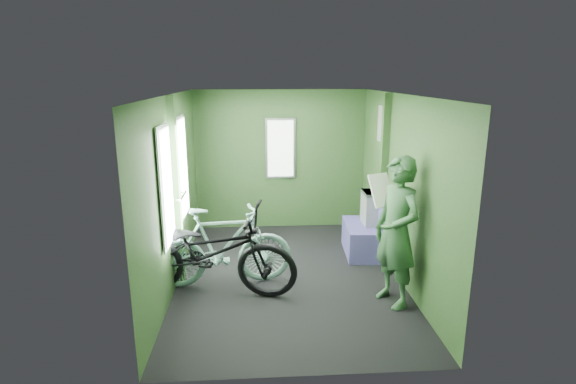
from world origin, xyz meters
name	(u,v)px	position (x,y,z in m)	size (l,w,h in m)	color
room	(285,167)	(-0.04, 0.04, 1.44)	(4.00, 4.02, 2.31)	black
bicycle_black	(211,294)	(-0.96, -0.43, 0.00)	(0.72, 2.08, 1.09)	black
bicycle_mint	(223,286)	(-0.82, -0.22, 0.00)	(0.48, 1.71, 1.03)	#81B9AC
passenger	(397,232)	(1.14, -0.77, 0.85)	(0.62, 0.78, 1.70)	#345F38
waste_box	(372,222)	(1.26, 0.74, 0.46)	(0.27, 0.38, 0.92)	gray
bench_seat	(364,235)	(1.15, 0.71, 0.27)	(0.54, 0.90, 0.92)	navy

